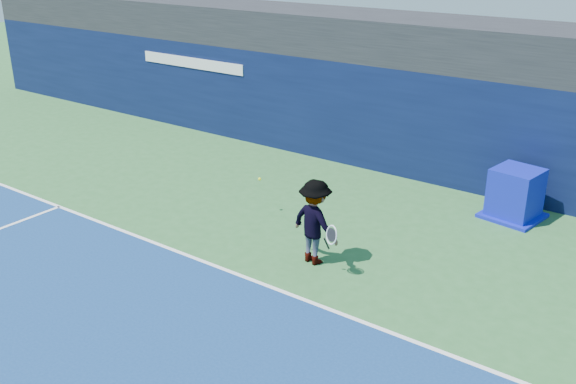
# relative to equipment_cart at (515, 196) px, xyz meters

# --- Properties ---
(ground) EXTENTS (80.00, 80.00, 0.00)m
(ground) POSITION_rel_equipment_cart_xyz_m (-4.40, -9.10, -0.56)
(ground) COLOR #2D6530
(ground) RESTS_ON ground
(baseline) EXTENTS (24.00, 0.10, 0.01)m
(baseline) POSITION_rel_equipment_cart_xyz_m (-4.40, -6.10, -0.55)
(baseline) COLOR white
(baseline) RESTS_ON ground
(stadium_band) EXTENTS (36.00, 3.00, 1.20)m
(stadium_band) POSITION_rel_equipment_cart_xyz_m (-4.40, 2.40, 3.04)
(stadium_band) COLOR black
(stadium_band) RESTS_ON back_wall_assembly
(back_wall_assembly) EXTENTS (36.00, 1.03, 3.00)m
(back_wall_assembly) POSITION_rel_equipment_cart_xyz_m (-4.40, 1.40, 0.94)
(back_wall_assembly) COLOR #091133
(back_wall_assembly) RESTS_ON ground
(equipment_cart) EXTENTS (1.46, 1.46, 1.23)m
(equipment_cart) POSITION_rel_equipment_cart_xyz_m (0.00, 0.00, 0.00)
(equipment_cart) COLOR #0B13A1
(equipment_cart) RESTS_ON ground
(tennis_player) EXTENTS (1.40, 0.88, 1.82)m
(tennis_player) POSITION_rel_equipment_cart_xyz_m (-2.60, -4.72, 0.35)
(tennis_player) COLOR white
(tennis_player) RESTS_ON ground
(tennis_ball) EXTENTS (0.08, 0.08, 0.08)m
(tennis_ball) POSITION_rel_equipment_cart_xyz_m (-5.10, -3.40, 0.32)
(tennis_ball) COLOR yellow
(tennis_ball) RESTS_ON ground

